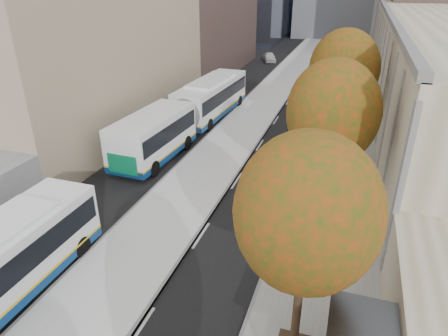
% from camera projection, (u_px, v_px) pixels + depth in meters
% --- Properties ---
extents(bus_platform, '(4.25, 150.00, 0.15)m').
position_uv_depth(bus_platform, '(248.00, 120.00, 34.32)').
color(bus_platform, silver).
rests_on(bus_platform, ground).
extents(sidewalk, '(4.75, 150.00, 0.08)m').
position_uv_depth(sidewalk, '(344.00, 131.00, 32.08)').
color(sidewalk, gray).
rests_on(sidewalk, ground).
extents(tree_c, '(4.20, 4.20, 7.28)m').
position_uv_depth(tree_c, '(307.00, 213.00, 11.13)').
color(tree_c, '#2F2212').
rests_on(tree_c, sidewalk).
extents(tree_d, '(4.40, 4.40, 7.60)m').
position_uv_depth(tree_d, '(333.00, 112.00, 18.75)').
color(tree_d, '#2F2212').
rests_on(tree_d, sidewalk).
extents(tree_e, '(4.60, 4.60, 7.92)m').
position_uv_depth(tree_e, '(344.00, 70.00, 26.36)').
color(tree_e, '#2F2212').
rests_on(tree_e, sidewalk).
extents(bus_far, '(3.73, 18.94, 3.14)m').
position_uv_depth(bus_far, '(191.00, 111.00, 31.27)').
color(bus_far, white).
rests_on(bus_far, ground).
extents(distant_car, '(2.76, 4.17, 1.32)m').
position_uv_depth(distant_car, '(270.00, 57.00, 58.10)').
color(distant_car, silver).
rests_on(distant_car, ground).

